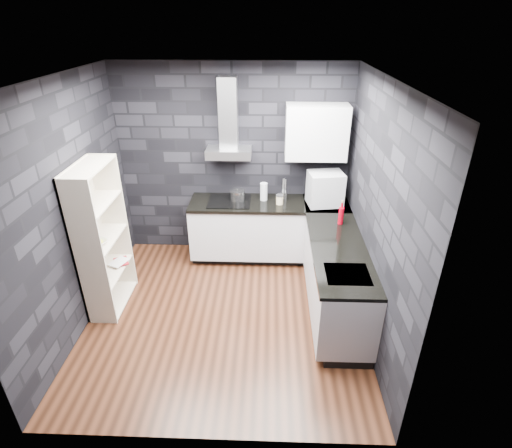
# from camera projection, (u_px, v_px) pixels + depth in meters

# --- Properties ---
(ground) EXTENTS (3.20, 3.20, 0.00)m
(ground) POSITION_uv_depth(u_px,v_px,m) (226.00, 314.00, 4.81)
(ground) COLOR #462315
(ceiling) EXTENTS (3.20, 3.20, 0.00)m
(ceiling) POSITION_uv_depth(u_px,v_px,m) (215.00, 78.00, 3.55)
(ceiling) COLOR white
(wall_back) EXTENTS (3.20, 0.05, 2.70)m
(wall_back) POSITION_uv_depth(u_px,v_px,m) (234.00, 163.00, 5.62)
(wall_back) COLOR black
(wall_back) RESTS_ON ground
(wall_front) EXTENTS (3.20, 0.05, 2.70)m
(wall_front) POSITION_uv_depth(u_px,v_px,m) (194.00, 318.00, 2.75)
(wall_front) COLOR black
(wall_front) RESTS_ON ground
(wall_left) EXTENTS (0.05, 3.20, 2.70)m
(wall_left) POSITION_uv_depth(u_px,v_px,m) (69.00, 211.00, 4.23)
(wall_left) COLOR black
(wall_left) RESTS_ON ground
(wall_right) EXTENTS (0.05, 3.20, 2.70)m
(wall_right) POSITION_uv_depth(u_px,v_px,m) (377.00, 216.00, 4.13)
(wall_right) COLOR black
(wall_right) RESTS_ON ground
(toekick_back) EXTENTS (2.18, 0.50, 0.10)m
(toekick_back) POSITION_uv_depth(u_px,v_px,m) (268.00, 253.00, 5.96)
(toekick_back) COLOR black
(toekick_back) RESTS_ON ground
(toekick_right) EXTENTS (0.50, 1.78, 0.10)m
(toekick_right) POSITION_uv_depth(u_px,v_px,m) (336.00, 308.00, 4.83)
(toekick_right) COLOR black
(toekick_right) RESTS_ON ground
(counter_back_cab) EXTENTS (2.20, 0.60, 0.76)m
(counter_back_cab) POSITION_uv_depth(u_px,v_px,m) (269.00, 229.00, 5.72)
(counter_back_cab) COLOR silver
(counter_back_cab) RESTS_ON ground
(counter_right_cab) EXTENTS (0.60, 1.80, 0.76)m
(counter_right_cab) POSITION_uv_depth(u_px,v_px,m) (336.00, 279.00, 4.64)
(counter_right_cab) COLOR silver
(counter_right_cab) RESTS_ON ground
(counter_back_top) EXTENTS (2.20, 0.62, 0.04)m
(counter_back_top) POSITION_uv_depth(u_px,v_px,m) (269.00, 204.00, 5.53)
(counter_back_top) COLOR black
(counter_back_top) RESTS_ON counter_back_cab
(counter_right_top) EXTENTS (0.62, 1.80, 0.04)m
(counter_right_top) POSITION_uv_depth(u_px,v_px,m) (339.00, 249.00, 4.45)
(counter_right_top) COLOR black
(counter_right_top) RESTS_ON counter_right_cab
(counter_corner_top) EXTENTS (0.62, 0.62, 0.04)m
(counter_corner_top) POSITION_uv_depth(u_px,v_px,m) (327.00, 204.00, 5.51)
(counter_corner_top) COLOR black
(counter_corner_top) RESTS_ON counter_right_cab
(hood_body) EXTENTS (0.60, 0.34, 0.12)m
(hood_body) POSITION_uv_depth(u_px,v_px,m) (229.00, 153.00, 5.35)
(hood_body) COLOR #ADAEB2
(hood_body) RESTS_ON wall_back
(hood_chimney) EXTENTS (0.24, 0.20, 0.90)m
(hood_chimney) POSITION_uv_depth(u_px,v_px,m) (228.00, 113.00, 5.18)
(hood_chimney) COLOR #ADAEB2
(hood_chimney) RESTS_ON hood_body
(upper_cabinet) EXTENTS (0.80, 0.35, 0.70)m
(upper_cabinet) POSITION_uv_depth(u_px,v_px,m) (316.00, 132.00, 5.17)
(upper_cabinet) COLOR silver
(upper_cabinet) RESTS_ON wall_back
(cooktop) EXTENTS (0.58, 0.50, 0.01)m
(cooktop) POSITION_uv_depth(u_px,v_px,m) (229.00, 201.00, 5.54)
(cooktop) COLOR black
(cooktop) RESTS_ON counter_back_top
(sink_rim) EXTENTS (0.44, 0.40, 0.01)m
(sink_rim) POSITION_uv_depth(u_px,v_px,m) (347.00, 274.00, 4.00)
(sink_rim) COLOR #ADAEB2
(sink_rim) RESTS_ON counter_right_top
(pot) EXTENTS (0.27, 0.27, 0.12)m
(pot) POSITION_uv_depth(u_px,v_px,m) (238.00, 195.00, 5.55)
(pot) COLOR #B0B1B5
(pot) RESTS_ON cooktop
(glass_vase) EXTENTS (0.12, 0.12, 0.25)m
(glass_vase) POSITION_uv_depth(u_px,v_px,m) (264.00, 192.00, 5.54)
(glass_vase) COLOR silver
(glass_vase) RESTS_ON counter_back_top
(storage_jar) EXTENTS (0.12, 0.12, 0.12)m
(storage_jar) POSITION_uv_depth(u_px,v_px,m) (280.00, 200.00, 5.45)
(storage_jar) COLOR beige
(storage_jar) RESTS_ON counter_back_top
(utensil_crock) EXTENTS (0.11, 0.11, 0.12)m
(utensil_crock) POSITION_uv_depth(u_px,v_px,m) (284.00, 196.00, 5.56)
(utensil_crock) COLOR #B0B1B5
(utensil_crock) RESTS_ON counter_back_top
(appliance_garage) EXTENTS (0.50, 0.42, 0.45)m
(appliance_garage) POSITION_uv_depth(u_px,v_px,m) (325.00, 189.00, 5.37)
(appliance_garage) COLOR #B6B9BE
(appliance_garage) RESTS_ON counter_back_top
(red_bottle) EXTENTS (0.08, 0.08, 0.22)m
(red_bottle) POSITION_uv_depth(u_px,v_px,m) (341.00, 216.00, 4.91)
(red_bottle) COLOR #92000F
(red_bottle) RESTS_ON counter_right_top
(bookshelf) EXTENTS (0.52, 0.86, 1.80)m
(bookshelf) POSITION_uv_depth(u_px,v_px,m) (102.00, 240.00, 4.61)
(bookshelf) COLOR beige
(bookshelf) RESTS_ON ground
(fruit_bowl) EXTENTS (0.28, 0.28, 0.05)m
(fruit_bowl) POSITION_uv_depth(u_px,v_px,m) (97.00, 243.00, 4.47)
(fruit_bowl) COLOR silver
(fruit_bowl) RESTS_ON bookshelf
(book_red) EXTENTS (0.15, 0.09, 0.22)m
(book_red) POSITION_uv_depth(u_px,v_px,m) (113.00, 256.00, 4.89)
(book_red) COLOR maroon
(book_red) RESTS_ON bookshelf
(book_second) EXTENTS (0.16, 0.08, 0.23)m
(book_second) POSITION_uv_depth(u_px,v_px,m) (112.00, 253.00, 4.92)
(book_second) COLOR #B2B2B2
(book_second) RESTS_ON bookshelf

